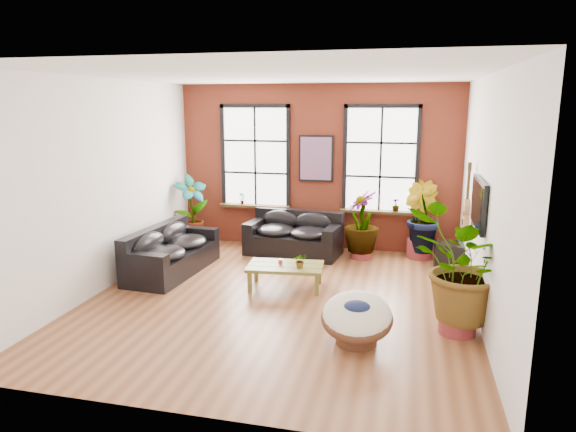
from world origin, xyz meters
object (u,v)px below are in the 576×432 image
sofa_back (294,235)px  papasan_chair (357,317)px  sofa_left (170,252)px  coffee_table (285,268)px

sofa_back → papasan_chair: sofa_back is taller
sofa_left → papasan_chair: (3.69, -2.14, -0.03)m
papasan_chair → sofa_left: bearing=147.0°
sofa_left → papasan_chair: bearing=-116.1°
sofa_back → sofa_left: size_ratio=0.91×
sofa_back → coffee_table: bearing=-75.1°
coffee_table → papasan_chair: papasan_chair is taller
sofa_back → coffee_table: sofa_back is taller
sofa_left → coffee_table: 2.31m
sofa_back → papasan_chair: (1.70, -3.86, -0.04)m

